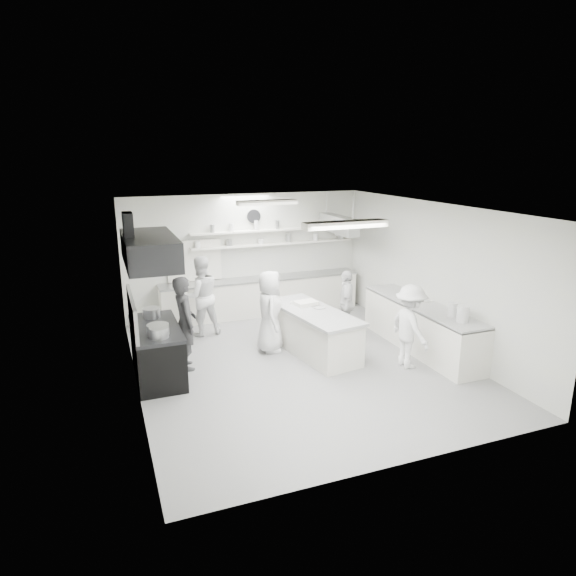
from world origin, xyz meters
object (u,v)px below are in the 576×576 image
object	(u,v)px
prep_island	(313,333)
cook_back	(201,296)
stove	(157,353)
cook_stove	(185,323)
back_counter	(262,296)
right_counter	(421,327)

from	to	relation	value
prep_island	cook_back	size ratio (longest dim) A/B	1.28
stove	cook_stove	bearing A→B (deg)	19.10
prep_island	back_counter	bearing A→B (deg)	84.99
stove	right_counter	xyz separation A→B (m)	(5.25, -0.60, 0.02)
back_counter	right_counter	world-z (taller)	right_counter
back_counter	cook_back	bearing A→B (deg)	-151.80
stove	back_counter	world-z (taller)	back_counter
stove	cook_back	world-z (taller)	cook_back
back_counter	right_counter	xyz separation A→B (m)	(2.35, -3.40, 0.01)
cook_stove	cook_back	distance (m)	1.80
stove	cook_stove	distance (m)	0.74
right_counter	cook_back	size ratio (longest dim) A/B	1.84
back_counter	cook_stove	xyz separation A→B (m)	(-2.34, -2.61, 0.43)
cook_stove	right_counter	bearing A→B (deg)	-102.55
cook_back	cook_stove	bearing A→B (deg)	63.04
stove	back_counter	distance (m)	4.03
back_counter	cook_back	world-z (taller)	cook_back
prep_island	cook_back	world-z (taller)	cook_back
cook_stove	cook_back	bearing A→B (deg)	-23.43
back_counter	cook_stove	bearing A→B (deg)	-131.95
cook_stove	back_counter	bearing A→B (deg)	-44.90
stove	right_counter	world-z (taller)	right_counter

